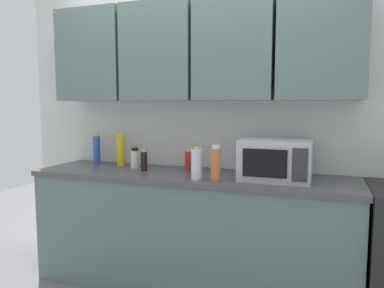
{
  "coord_description": "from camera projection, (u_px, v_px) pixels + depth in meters",
  "views": [
    {
      "loc": [
        0.95,
        -2.9,
        1.42
      ],
      "look_at": [
        -0.0,
        -0.25,
        1.12
      ],
      "focal_mm": 34.74,
      "sensor_mm": 36.0,
      "label": 1
    }
  ],
  "objects": [
    {
      "name": "bottle_clear_tall",
      "position": [
        197.0,
        164.0,
        2.57
      ],
      "size": [
        0.08,
        0.08,
        0.23
      ],
      "color": "silver",
      "rests_on": "counter_run"
    },
    {
      "name": "bottle_spice_jar",
      "position": [
        216.0,
        164.0,
        2.5
      ],
      "size": [
        0.07,
        0.07,
        0.25
      ],
      "color": "#BC6638",
      "rests_on": "counter_run"
    },
    {
      "name": "wall_back_with_cabinets",
      "position": [
        200.0,
        85.0,
        2.95
      ],
      "size": [
        3.32,
        0.38,
        2.6
      ],
      "color": "silver",
      "rests_on": "ground_plane"
    },
    {
      "name": "microwave",
      "position": [
        276.0,
        160.0,
        2.57
      ],
      "size": [
        0.48,
        0.37,
        0.28
      ],
      "color": "#B7B7BC",
      "rests_on": "counter_run"
    },
    {
      "name": "counter_run",
      "position": [
        190.0,
        231.0,
        2.86
      ],
      "size": [
        2.45,
        0.63,
        0.9
      ],
      "color": "slate",
      "rests_on": "ground_plane"
    },
    {
      "name": "bottle_red_sauce",
      "position": [
        189.0,
        160.0,
        2.95
      ],
      "size": [
        0.07,
        0.07,
        0.17
      ],
      "color": "red",
      "rests_on": "counter_run"
    },
    {
      "name": "bottle_white_jar",
      "position": [
        135.0,
        158.0,
        3.06
      ],
      "size": [
        0.07,
        0.07,
        0.17
      ],
      "color": "white",
      "rests_on": "counter_run"
    },
    {
      "name": "bottle_blue_cleaner",
      "position": [
        97.0,
        149.0,
        3.28
      ],
      "size": [
        0.06,
        0.06,
        0.26
      ],
      "color": "#2D56B7",
      "rests_on": "counter_run"
    },
    {
      "name": "bottle_yellow_mustard",
      "position": [
        121.0,
        150.0,
        3.16
      ],
      "size": [
        0.07,
        0.07,
        0.28
      ],
      "color": "gold",
      "rests_on": "counter_run"
    },
    {
      "name": "bottle_soy_dark",
      "position": [
        144.0,
        161.0,
        2.91
      ],
      "size": [
        0.05,
        0.05,
        0.17
      ],
      "color": "black",
      "rests_on": "counter_run"
    }
  ]
}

